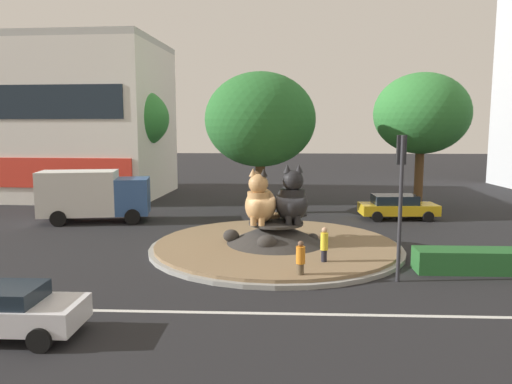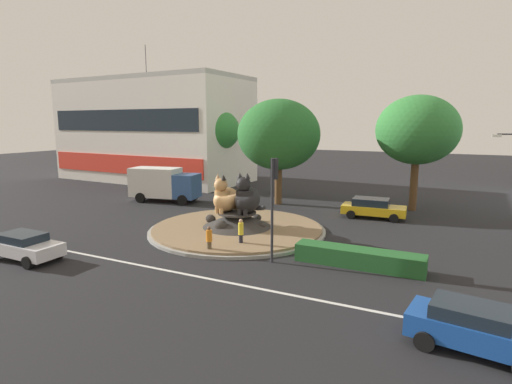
% 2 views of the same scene
% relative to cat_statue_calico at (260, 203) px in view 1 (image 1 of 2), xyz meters
% --- Properties ---
extents(ground_plane, '(160.00, 160.00, 0.00)m').
position_rel_cat_statue_calico_xyz_m(ground_plane, '(0.71, 0.26, -2.22)').
color(ground_plane, black).
extents(lane_centreline, '(112.00, 0.20, 0.01)m').
position_rel_cat_statue_calico_xyz_m(lane_centreline, '(0.71, -7.60, -2.21)').
color(lane_centreline, silver).
rests_on(lane_centreline, ground).
extents(roundabout_island, '(11.58, 11.58, 1.29)m').
position_rel_cat_statue_calico_xyz_m(roundabout_island, '(0.70, 0.25, -1.83)').
color(roundabout_island, gray).
rests_on(roundabout_island, ground).
extents(cat_statue_calico, '(1.92, 2.61, 2.53)m').
position_rel_cat_statue_calico_xyz_m(cat_statue_calico, '(0.00, 0.00, 0.00)').
color(cat_statue_calico, tan).
rests_on(cat_statue_calico, roundabout_island).
extents(cat_statue_black, '(1.64, 2.70, 2.70)m').
position_rel_cat_statue_calico_xyz_m(cat_statue_black, '(1.43, 0.28, 0.06)').
color(cat_statue_black, black).
rests_on(cat_statue_black, roundabout_island).
extents(traffic_light_mast, '(0.33, 0.46, 5.34)m').
position_rel_cat_statue_calico_xyz_m(traffic_light_mast, '(5.20, -4.17, 1.49)').
color(traffic_light_mast, '#2D2D33').
rests_on(traffic_light_mast, ground).
extents(shophouse_block, '(24.14, 11.73, 16.56)m').
position_rel_cat_statue_calico_xyz_m(shophouse_block, '(-20.44, 17.48, 3.93)').
color(shophouse_block, silver).
rests_on(shophouse_block, ground).
extents(clipped_hedge_strip, '(6.32, 1.20, 0.90)m').
position_rel_cat_statue_calico_xyz_m(clipped_hedge_strip, '(9.34, -2.97, -1.77)').
color(clipped_hedge_strip, '#235B28').
rests_on(clipped_hedge_strip, ground).
extents(broadleaf_tree_behind_island, '(5.55, 5.55, 8.60)m').
position_rel_cat_statue_calico_xyz_m(broadleaf_tree_behind_island, '(-10.36, 15.48, 3.98)').
color(broadleaf_tree_behind_island, brown).
rests_on(broadleaf_tree_behind_island, ground).
extents(second_tree_near_tower, '(6.45, 6.45, 9.25)m').
position_rel_cat_statue_calico_xyz_m(second_tree_near_tower, '(10.51, 12.23, 4.26)').
color(second_tree_near_tower, brown).
rests_on(second_tree_near_tower, ground).
extents(third_tree_left, '(7.09, 7.09, 9.08)m').
position_rel_cat_statue_calico_xyz_m(third_tree_left, '(-0.37, 9.77, 3.83)').
color(third_tree_left, brown).
rests_on(third_tree_left, ground).
extents(pedestrian_orange_shirt, '(0.33, 0.33, 1.56)m').
position_rel_cat_statue_calico_xyz_m(pedestrian_orange_shirt, '(1.62, -4.60, -1.39)').
color(pedestrian_orange_shirt, brown).
rests_on(pedestrian_orange_shirt, ground).
extents(pedestrian_yellow_shirt, '(0.30, 0.30, 1.70)m').
position_rel_cat_statue_calico_xyz_m(pedestrian_yellow_shirt, '(2.64, -2.85, -1.30)').
color(pedestrian_yellow_shirt, black).
rests_on(pedestrian_yellow_shirt, ground).
extents(hatchback_near_shophouse, '(4.71, 2.31, 1.49)m').
position_rel_cat_statue_calico_xyz_m(hatchback_near_shophouse, '(8.08, 8.00, -1.43)').
color(hatchback_near_shophouse, gold).
rests_on(hatchback_near_shophouse, ground).
extents(parked_car_right, '(4.10, 1.96, 1.40)m').
position_rel_cat_statue_calico_xyz_m(parked_car_right, '(-6.57, -9.55, -1.46)').
color(parked_car_right, silver).
rests_on(parked_car_right, ground).
extents(delivery_box_truck, '(6.52, 3.41, 3.05)m').
position_rel_cat_statue_calico_xyz_m(delivery_box_truck, '(-10.12, 6.29, -0.56)').
color(delivery_box_truck, '#335693').
rests_on(delivery_box_truck, ground).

